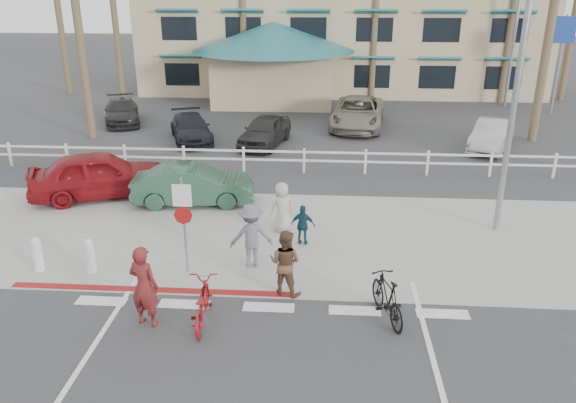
# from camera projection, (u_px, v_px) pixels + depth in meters

# --- Properties ---
(ground) EXTENTS (140.00, 140.00, 0.00)m
(ground) POSITION_uv_depth(u_px,v_px,m) (266.00, 322.00, 12.53)
(ground) COLOR #333335
(bike_path) EXTENTS (12.00, 16.00, 0.01)m
(bike_path) POSITION_uv_depth(u_px,v_px,m) (255.00, 382.00, 10.68)
(bike_path) COLOR #333335
(bike_path) RESTS_ON ground
(sidewalk_plaza) EXTENTS (22.00, 7.00, 0.01)m
(sidewalk_plaza) POSITION_uv_depth(u_px,v_px,m) (282.00, 237.00, 16.70)
(sidewalk_plaza) COLOR gray
(sidewalk_plaza) RESTS_ON ground
(cross_street) EXTENTS (40.00, 5.00, 0.01)m
(cross_street) POSITION_uv_depth(u_px,v_px,m) (291.00, 190.00, 20.41)
(cross_street) COLOR #333335
(cross_street) RESTS_ON ground
(parking_lot) EXTENTS (50.00, 16.00, 0.01)m
(parking_lot) POSITION_uv_depth(u_px,v_px,m) (302.00, 126.00, 29.22)
(parking_lot) COLOR #333335
(parking_lot) RESTS_ON ground
(curb_red) EXTENTS (7.00, 0.25, 0.02)m
(curb_red) POSITION_uv_depth(u_px,v_px,m) (150.00, 290.00, 13.83)
(curb_red) COLOR maroon
(curb_red) RESTS_ON ground
(rail_fence) EXTENTS (29.40, 0.16, 1.00)m
(rail_fence) POSITION_uv_depth(u_px,v_px,m) (307.00, 161.00, 22.05)
(rail_fence) COLOR silver
(rail_fence) RESTS_ON ground
(building) EXTENTS (28.00, 16.00, 11.30)m
(building) POSITION_uv_depth(u_px,v_px,m) (340.00, 2.00, 39.06)
(building) COLOR #C6AE87
(building) RESTS_ON ground
(sign_post) EXTENTS (0.50, 0.10, 2.90)m
(sign_post) POSITION_uv_depth(u_px,v_px,m) (184.00, 221.00, 14.19)
(sign_post) COLOR gray
(sign_post) RESTS_ON ground
(bollard_0) EXTENTS (0.26, 0.26, 0.95)m
(bollard_0) POSITION_uv_depth(u_px,v_px,m) (90.00, 256.00, 14.52)
(bollard_0) COLOR silver
(bollard_0) RESTS_ON ground
(bollard_1) EXTENTS (0.26, 0.26, 0.95)m
(bollard_1) POSITION_uv_depth(u_px,v_px,m) (37.00, 254.00, 14.61)
(bollard_1) COLOR silver
(bollard_1) RESTS_ON ground
(streetlight_0) EXTENTS (0.60, 2.00, 9.00)m
(streetlight_0) POSITION_uv_depth(u_px,v_px,m) (517.00, 81.00, 15.55)
(streetlight_0) COLOR gray
(streetlight_0) RESTS_ON ground
(streetlight_1) EXTENTS (0.60, 2.00, 9.50)m
(streetlight_1) POSITION_uv_depth(u_px,v_px,m) (516.00, 24.00, 32.26)
(streetlight_1) COLOR gray
(streetlight_1) RESTS_ON ground
(info_sign) EXTENTS (1.20, 0.16, 5.60)m
(info_sign) POSITION_uv_depth(u_px,v_px,m) (559.00, 64.00, 30.99)
(info_sign) COLOR navy
(info_sign) RESTS_ON ground
(palm_10) EXTENTS (4.00, 4.00, 12.00)m
(palm_10) POSITION_uv_depth(u_px,v_px,m) (76.00, 7.00, 24.87)
(palm_10) COLOR black
(palm_10) RESTS_ON ground
(bike_red) EXTENTS (0.78, 1.88, 0.97)m
(bike_red) POSITION_uv_depth(u_px,v_px,m) (201.00, 303.00, 12.37)
(bike_red) COLOR maroon
(bike_red) RESTS_ON ground
(rider_red) EXTENTS (0.80, 0.63, 1.91)m
(rider_red) POSITION_uv_depth(u_px,v_px,m) (144.00, 286.00, 12.14)
(rider_red) COLOR maroon
(rider_red) RESTS_ON ground
(bike_black) EXTENTS (0.99, 1.85, 1.07)m
(bike_black) POSITION_uv_depth(u_px,v_px,m) (387.00, 298.00, 12.49)
(bike_black) COLOR black
(bike_black) RESTS_ON ground
(rider_black) EXTENTS (0.97, 0.86, 1.66)m
(rider_black) POSITION_uv_depth(u_px,v_px,m) (285.00, 263.00, 13.41)
(rider_black) COLOR brown
(rider_black) RESTS_ON ground
(pedestrian_a) EXTENTS (1.26, 0.89, 1.76)m
(pedestrian_a) POSITION_uv_depth(u_px,v_px,m) (251.00, 236.00, 14.69)
(pedestrian_a) COLOR slate
(pedestrian_a) RESTS_ON ground
(pedestrian_child) EXTENTS (0.75, 0.40, 1.21)m
(pedestrian_child) POSITION_uv_depth(u_px,v_px,m) (303.00, 225.00, 16.01)
(pedestrian_child) COLOR #133645
(pedestrian_child) RESTS_ON ground
(pedestrian_b) EXTENTS (0.90, 0.80, 1.54)m
(pedestrian_b) POSITION_uv_depth(u_px,v_px,m) (282.00, 207.00, 16.85)
(pedestrian_b) COLOR #AEA597
(pedestrian_b) RESTS_ON ground
(car_white_sedan) EXTENTS (4.19, 1.83, 1.34)m
(car_white_sedan) POSITION_uv_depth(u_px,v_px,m) (193.00, 185.00, 18.94)
(car_white_sedan) COLOR #264C38
(car_white_sedan) RESTS_ON ground
(car_red_compact) EXTENTS (5.14, 3.62, 1.62)m
(car_red_compact) POSITION_uv_depth(u_px,v_px,m) (100.00, 174.00, 19.54)
(car_red_compact) COLOR maroon
(car_red_compact) RESTS_ON ground
(lot_car_1) EXTENTS (3.01, 4.48, 1.20)m
(lot_car_1) POSITION_uv_depth(u_px,v_px,m) (191.00, 128.00, 26.43)
(lot_car_1) COLOR black
(lot_car_1) RESTS_ON ground
(lot_car_2) EXTENTS (2.46, 4.24, 1.36)m
(lot_car_2) POSITION_uv_depth(u_px,v_px,m) (265.00, 131.00, 25.71)
(lot_car_2) COLOR black
(lot_car_2) RESTS_ON ground
(lot_car_3) EXTENTS (2.93, 4.21, 1.31)m
(lot_car_3) POSITION_uv_depth(u_px,v_px,m) (492.00, 135.00, 25.08)
(lot_car_3) COLOR #A5A5A5
(lot_car_3) RESTS_ON ground
(lot_car_4) EXTENTS (3.07, 4.57, 1.23)m
(lot_car_4) POSITION_uv_depth(u_px,v_px,m) (122.00, 111.00, 29.75)
(lot_car_4) COLOR black
(lot_car_4) RESTS_ON ground
(lot_car_5) EXTENTS (3.19, 5.76, 1.52)m
(lot_car_5) POSITION_uv_depth(u_px,v_px,m) (358.00, 113.00, 28.77)
(lot_car_5) COLOR gray
(lot_car_5) RESTS_ON ground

